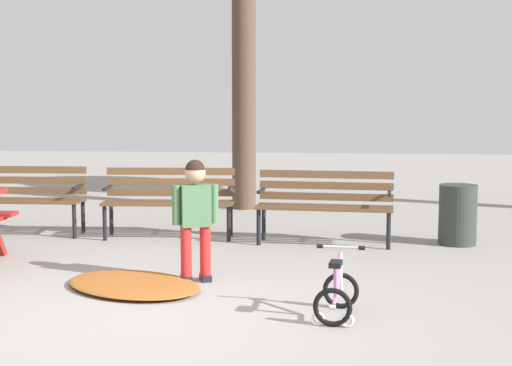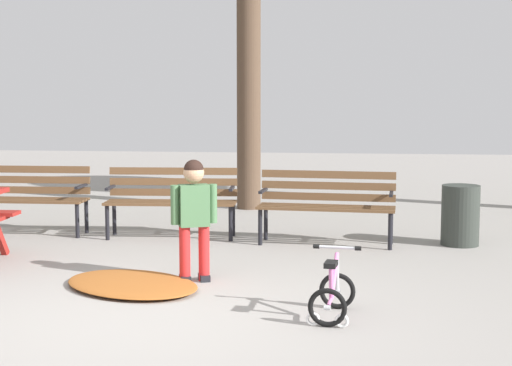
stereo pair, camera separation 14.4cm
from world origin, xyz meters
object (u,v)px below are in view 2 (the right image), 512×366
object	(u,v)px
child_standing	(194,210)
trash_bin	(460,215)
park_bench_left	(172,196)
kids_bicycle	(332,293)
park_bench_right	(327,201)
park_bench_far_left	(26,194)

from	to	relation	value
child_standing	trash_bin	world-z (taller)	child_standing
park_bench_left	kids_bicycle	world-z (taller)	park_bench_left
park_bench_right	trash_bin	bearing A→B (deg)	3.42
park_bench_far_left	child_standing	bearing A→B (deg)	-40.57
child_standing	kids_bicycle	xyz separation A→B (m)	(1.32, -1.05, -0.48)
trash_bin	park_bench_right	bearing A→B (deg)	-176.58
park_bench_left	trash_bin	distance (m)	3.47
park_bench_left	child_standing	distance (m)	2.37
park_bench_far_left	park_bench_right	xyz separation A→B (m)	(3.81, -0.21, 0.00)
park_bench_far_left	child_standing	distance (m)	3.48
park_bench_right	kids_bicycle	world-z (taller)	park_bench_right
child_standing	park_bench_left	bearing A→B (deg)	108.31
park_bench_far_left	kids_bicycle	world-z (taller)	park_bench_far_left
park_bench_far_left	child_standing	size ratio (longest dim) A/B	1.40
park_bench_right	kids_bicycle	xyz separation A→B (m)	(0.15, -3.10, -0.31)
park_bench_right	park_bench_left	bearing A→B (deg)	174.15
park_bench_left	kids_bicycle	distance (m)	3.90
trash_bin	park_bench_left	bearing A→B (deg)	178.30
child_standing	trash_bin	xyz separation A→B (m)	(2.72, 2.14, -0.33)
park_bench_far_left	park_bench_left	world-z (taller)	same
park_bench_left	child_standing	size ratio (longest dim) A/B	1.41
park_bench_right	kids_bicycle	size ratio (longest dim) A/B	2.75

